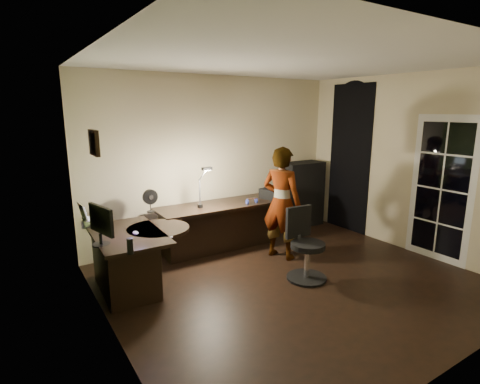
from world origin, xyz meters
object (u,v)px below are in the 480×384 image
monitor (100,231)px  office_chair (308,245)px  desk_right (219,227)px  desk_left (129,261)px  cabinet (301,194)px  person (281,203)px

monitor → office_chair: monitor is taller
desk_right → monitor: 2.15m
desk_left → cabinet: cabinet is taller
monitor → office_chair: 2.51m
cabinet → desk_right: bearing=-171.1°
desk_left → person: bearing=-2.8°
cabinet → person: person is taller
desk_right → person: size_ratio=1.18×
desk_left → office_chair: 2.24m
desk_right → person: person is taller
cabinet → monitor: (-3.88, -1.07, 0.26)m
monitor → person: (2.55, 0.03, -0.04)m
desk_right → person: 1.08m
cabinet → person: (-1.33, -1.04, 0.22)m
cabinet → desk_left: bearing=-165.7°
desk_left → person: (2.20, -0.19, 0.47)m
monitor → desk_right: bearing=8.5°
desk_right → office_chair: bearing=-73.1°
desk_right → cabinet: 1.98m
cabinet → office_chair: size_ratio=1.30×
desk_right → office_chair: office_chair is taller
desk_right → office_chair: size_ratio=2.10×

